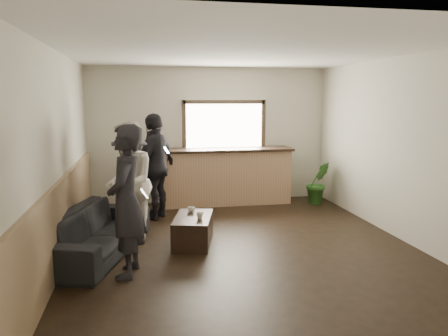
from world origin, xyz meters
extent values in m
cube|color=black|center=(0.00, 0.00, 0.00)|extent=(5.00, 6.00, 0.01)
cube|color=silver|center=(0.00, 0.00, 2.80)|extent=(5.00, 6.00, 0.01)
cube|color=#BCB7A5|center=(0.00, 3.00, 1.40)|extent=(5.00, 0.01, 2.80)
cube|color=#BCB7A5|center=(0.00, -3.00, 1.40)|extent=(5.00, 0.01, 2.80)
cube|color=#BCB7A5|center=(-2.50, 0.00, 1.40)|extent=(0.01, 6.00, 2.80)
cube|color=#BCB7A5|center=(2.50, 0.00, 1.40)|extent=(0.01, 6.00, 2.80)
cube|color=#8C6F4F|center=(-2.47, 0.00, 0.55)|extent=(0.06, 5.90, 1.10)
cube|color=#9F7656|center=(0.30, 2.68, 0.55)|extent=(2.60, 0.60, 1.10)
cube|color=black|center=(0.30, 2.68, 1.12)|extent=(2.70, 0.68, 0.05)
cube|color=white|center=(0.30, 2.96, 1.60)|extent=(1.60, 0.06, 0.90)
cube|color=#3F3326|center=(0.30, 2.93, 2.09)|extent=(1.72, 0.08, 0.08)
cube|color=#3F3326|center=(-0.54, 2.93, 1.60)|extent=(0.08, 0.08, 1.06)
cube|color=#3F3326|center=(1.14, 2.93, 1.60)|extent=(0.08, 0.08, 1.06)
imported|color=black|center=(-2.06, 0.05, 0.32)|extent=(1.49, 2.38, 0.65)
cube|color=black|center=(-0.68, 0.26, 0.21)|extent=(0.73, 1.04, 0.42)
imported|color=silver|center=(-0.68, 0.50, 0.46)|extent=(0.13, 0.13, 0.09)
imported|color=silver|center=(-0.60, 0.10, 0.47)|extent=(0.14, 0.14, 0.10)
imported|color=#2D6623|center=(2.15, 2.29, 0.44)|extent=(0.51, 0.43, 0.88)
imported|color=black|center=(-1.61, -0.76, 0.93)|extent=(0.55, 0.74, 1.86)
cube|color=black|center=(-1.39, -0.79, 1.03)|extent=(0.10, 0.09, 0.12)
cube|color=white|center=(-1.39, -0.80, 1.03)|extent=(0.09, 0.08, 0.11)
imported|color=beige|center=(-1.61, 0.52, 0.92)|extent=(0.75, 0.93, 1.83)
cube|color=black|center=(-1.39, 0.53, 0.97)|extent=(0.10, 0.08, 0.12)
cube|color=white|center=(-1.39, 0.53, 0.97)|extent=(0.08, 0.07, 0.11)
imported|color=black|center=(-1.61, 1.26, 0.82)|extent=(0.90, 1.19, 1.64)
cube|color=black|center=(-1.40, 1.19, 0.97)|extent=(0.11, 0.10, 0.12)
cube|color=white|center=(-1.40, 1.19, 0.97)|extent=(0.09, 0.08, 0.11)
imported|color=black|center=(-1.16, 1.83, 0.95)|extent=(0.99, 1.19, 1.90)
cube|color=black|center=(-0.98, 1.71, 1.25)|extent=(0.12, 0.11, 0.12)
cube|color=white|center=(-0.98, 1.71, 1.26)|extent=(0.10, 0.09, 0.11)
camera|label=1|loc=(-1.40, -6.03, 2.15)|focal=35.00mm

